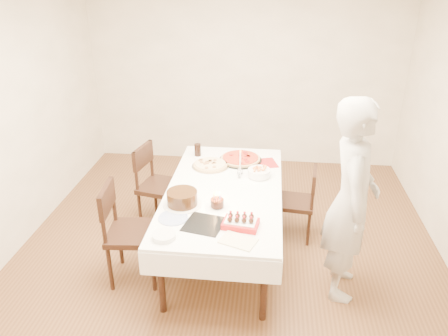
# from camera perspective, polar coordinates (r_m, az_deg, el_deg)

# --- Properties ---
(floor) EXTENTS (5.00, 5.00, 0.00)m
(floor) POSITION_cam_1_polar(r_m,az_deg,el_deg) (4.70, 0.42, -11.47)
(floor) COLOR #53321C
(floor) RESTS_ON ground
(wall_back) EXTENTS (4.50, 0.04, 2.70)m
(wall_back) POSITION_cam_1_polar(r_m,az_deg,el_deg) (6.41, 2.80, 12.22)
(wall_back) COLOR #EEE0C8
(wall_back) RESTS_ON floor
(dining_table) EXTENTS (1.69, 2.37, 0.75)m
(dining_table) POSITION_cam_1_polar(r_m,az_deg,el_deg) (4.56, -0.00, -6.95)
(dining_table) COLOR white
(dining_table) RESTS_ON floor
(chair_right_savory) EXTENTS (0.48, 0.48, 0.84)m
(chair_right_savory) POSITION_cam_1_polar(r_m,az_deg,el_deg) (4.87, 9.30, -4.44)
(chair_right_savory) COLOR black
(chair_right_savory) RESTS_ON floor
(chair_left_savory) EXTENTS (0.59, 0.59, 0.97)m
(chair_left_savory) POSITION_cam_1_polar(r_m,az_deg,el_deg) (5.04, -8.18, -2.42)
(chair_left_savory) COLOR black
(chair_left_savory) RESTS_ON floor
(chair_left_dessert) EXTENTS (0.56, 0.56, 1.00)m
(chair_left_dessert) POSITION_cam_1_polar(r_m,az_deg,el_deg) (4.24, -11.73, -8.32)
(chair_left_dessert) COLOR black
(chair_left_dessert) RESTS_ON floor
(person) EXTENTS (0.51, 0.72, 1.87)m
(person) POSITION_cam_1_polar(r_m,az_deg,el_deg) (3.95, 16.26, -4.18)
(person) COLOR #BAB5B0
(person) RESTS_ON floor
(pizza_white) EXTENTS (0.42, 0.42, 0.04)m
(pizza_white) POSITION_cam_1_polar(r_m,az_deg,el_deg) (4.84, -1.78, 0.40)
(pizza_white) COLOR beige
(pizza_white) RESTS_ON dining_table
(pizza_pepperoni) EXTENTS (0.53, 0.53, 0.04)m
(pizza_pepperoni) POSITION_cam_1_polar(r_m,az_deg,el_deg) (4.99, 2.16, 1.22)
(pizza_pepperoni) COLOR red
(pizza_pepperoni) RESTS_ON dining_table
(red_placemat) EXTENTS (0.34, 0.34, 0.01)m
(red_placemat) POSITION_cam_1_polar(r_m,az_deg,el_deg) (4.94, 5.27, 0.59)
(red_placemat) COLOR #B21E1E
(red_placemat) RESTS_ON dining_table
(pasta_bowl) EXTENTS (0.28, 0.28, 0.08)m
(pasta_bowl) POSITION_cam_1_polar(r_m,az_deg,el_deg) (4.62, 4.60, -0.61)
(pasta_bowl) COLOR white
(pasta_bowl) RESTS_ON dining_table
(taper_candle) EXTENTS (0.06, 0.06, 0.28)m
(taper_candle) POSITION_cam_1_polar(r_m,az_deg,el_deg) (4.64, 2.13, 0.83)
(taper_candle) COLOR white
(taper_candle) RESTS_ON dining_table
(shaker_pair) EXTENTS (0.08, 0.08, 0.09)m
(shaker_pair) POSITION_cam_1_polar(r_m,az_deg,el_deg) (4.58, 2.02, -0.80)
(shaker_pair) COLOR white
(shaker_pair) RESTS_ON dining_table
(cola_glass) EXTENTS (0.09, 0.09, 0.14)m
(cola_glass) POSITION_cam_1_polar(r_m,az_deg,el_deg) (5.10, -3.46, 2.38)
(cola_glass) COLOR black
(cola_glass) RESTS_ON dining_table
(layer_cake) EXTENTS (0.48, 0.48, 0.14)m
(layer_cake) POSITION_cam_1_polar(r_m,az_deg,el_deg) (4.09, -5.49, -3.95)
(layer_cake) COLOR #351D0D
(layer_cake) RESTS_ON dining_table
(cake_board) EXTENTS (0.39, 0.39, 0.01)m
(cake_board) POSITION_cam_1_polar(r_m,az_deg,el_deg) (3.83, -2.62, -7.37)
(cake_board) COLOR black
(cake_board) RESTS_ON dining_table
(birthday_cake) EXTENTS (0.15, 0.15, 0.13)m
(birthday_cake) POSITION_cam_1_polar(r_m,az_deg,el_deg) (4.03, -0.90, -4.15)
(birthday_cake) COLOR #37180F
(birthday_cake) RESTS_ON dining_table
(strawberry_box) EXTENTS (0.33, 0.24, 0.08)m
(strawberry_box) POSITION_cam_1_polar(r_m,az_deg,el_deg) (3.78, 2.19, -7.15)
(strawberry_box) COLOR red
(strawberry_box) RESTS_ON dining_table
(box_lid) EXTENTS (0.34, 0.28, 0.02)m
(box_lid) POSITION_cam_1_polar(r_m,az_deg,el_deg) (3.61, 1.85, -9.56)
(box_lid) COLOR beige
(box_lid) RESTS_ON dining_table
(plate_stack) EXTENTS (0.20, 0.20, 0.04)m
(plate_stack) POSITION_cam_1_polar(r_m,az_deg,el_deg) (3.67, -7.84, -8.76)
(plate_stack) COLOR white
(plate_stack) RESTS_ON dining_table
(china_plate) EXTENTS (0.30, 0.30, 0.01)m
(china_plate) POSITION_cam_1_polar(r_m,az_deg,el_deg) (3.93, -6.65, -6.46)
(china_plate) COLOR white
(china_plate) RESTS_ON dining_table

